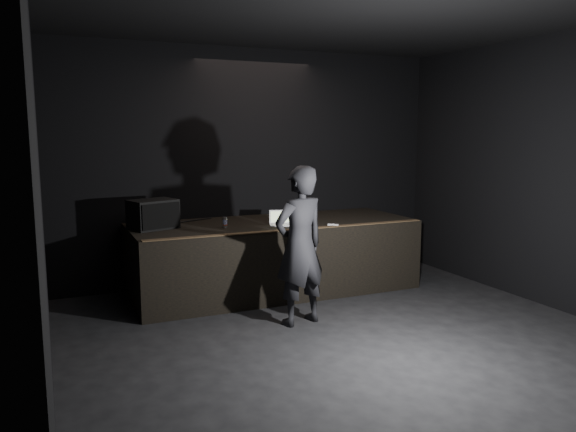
% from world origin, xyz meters
% --- Properties ---
extents(ground, '(7.00, 7.00, 0.00)m').
position_xyz_m(ground, '(0.00, 0.00, 0.00)').
color(ground, black).
rests_on(ground, ground).
extents(room_walls, '(6.10, 7.10, 3.52)m').
position_xyz_m(room_walls, '(0.00, 0.00, 2.02)').
color(room_walls, black).
rests_on(room_walls, ground).
extents(stage_riser, '(4.00, 1.50, 1.00)m').
position_xyz_m(stage_riser, '(0.00, 2.73, 0.50)').
color(stage_riser, black).
rests_on(stage_riser, ground).
extents(riser_lip, '(3.92, 0.10, 0.01)m').
position_xyz_m(riser_lip, '(0.00, 2.02, 1.01)').
color(riser_lip, brown).
rests_on(riser_lip, stage_riser).
extents(stage_monitor, '(0.68, 0.58, 0.39)m').
position_xyz_m(stage_monitor, '(-1.67, 2.84, 1.19)').
color(stage_monitor, black).
rests_on(stage_monitor, stage_riser).
extents(cable, '(0.96, 0.40, 0.02)m').
position_xyz_m(cable, '(-1.21, 3.18, 1.01)').
color(cable, black).
rests_on(cable, stage_riser).
extents(laptop, '(0.35, 0.33, 0.20)m').
position_xyz_m(laptop, '(-0.02, 2.45, 1.05)').
color(laptop, silver).
rests_on(laptop, stage_riser).
extents(beer_can, '(0.06, 0.06, 0.15)m').
position_xyz_m(beer_can, '(-0.78, 2.53, 1.07)').
color(beer_can, silver).
rests_on(beer_can, stage_riser).
extents(plastic_cup, '(0.08, 0.08, 0.10)m').
position_xyz_m(plastic_cup, '(0.31, 2.73, 1.05)').
color(plastic_cup, white).
rests_on(plastic_cup, stage_riser).
extents(wii_remote, '(0.12, 0.13, 0.03)m').
position_xyz_m(wii_remote, '(0.60, 2.08, 1.01)').
color(wii_remote, silver).
rests_on(wii_remote, stage_riser).
extents(person, '(0.77, 0.60, 1.89)m').
position_xyz_m(person, '(-0.26, 1.30, 0.94)').
color(person, black).
rests_on(person, ground).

